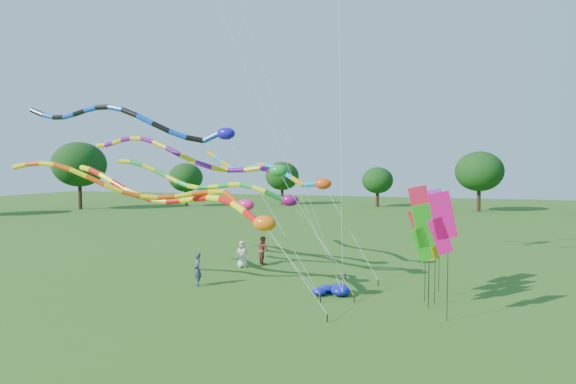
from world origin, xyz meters
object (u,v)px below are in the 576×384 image
(tube_kite_orange, at_px, (155,189))
(person_c, at_px, (263,250))
(tube_kite_red, at_px, (189,201))
(person_b, at_px, (197,269))
(person_a, at_px, (242,254))
(blue_nylon_heap, at_px, (334,289))

(tube_kite_orange, relative_size, person_c, 8.36)
(tube_kite_red, relative_size, person_b, 8.81)
(person_a, bearing_deg, blue_nylon_heap, -56.65)
(person_a, height_order, person_c, person_c)
(tube_kite_orange, xyz_separation_m, person_a, (1.55, 6.61, -4.14))
(tube_kite_orange, bearing_deg, person_a, 67.27)
(blue_nylon_heap, bearing_deg, person_c, 135.64)
(blue_nylon_heap, bearing_deg, tube_kite_orange, -163.08)
(tube_kite_orange, height_order, person_a, tube_kite_orange)
(person_a, height_order, person_b, person_b)
(blue_nylon_heap, xyz_separation_m, person_c, (-5.71, 5.59, 0.63))
(person_a, relative_size, person_b, 0.95)
(person_a, bearing_deg, person_c, 37.35)
(tube_kite_red, bearing_deg, person_a, 105.46)
(tube_kite_red, height_order, person_a, tube_kite_red)
(tube_kite_orange, bearing_deg, blue_nylon_heap, 7.35)
(tube_kite_orange, xyz_separation_m, person_b, (1.18, 1.82, -4.10))
(tube_kite_red, xyz_separation_m, blue_nylon_heap, (6.66, 1.76, -4.14))
(tube_kite_orange, distance_m, blue_nylon_heap, 9.63)
(person_c, bearing_deg, tube_kite_orange, 119.59)
(tube_kite_red, height_order, person_c, tube_kite_red)
(tube_kite_orange, relative_size, blue_nylon_heap, 10.20)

